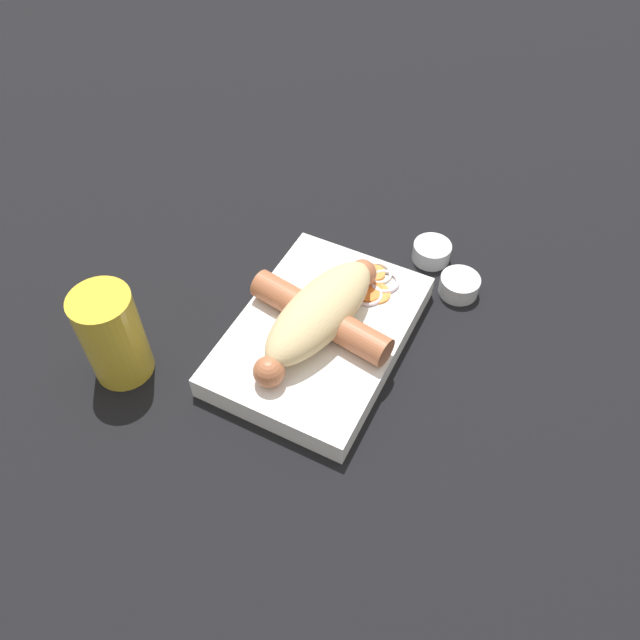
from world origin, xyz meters
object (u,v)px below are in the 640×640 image
food_tray (320,334)px  sausage (319,319)px  condiment_cup_near (459,286)px  drink_glass (113,336)px  condiment_cup_far (431,253)px  bread_roll (319,315)px

food_tray → sausage: (-0.00, -0.00, 0.03)m
condiment_cup_near → drink_glass: (-0.26, 0.28, 0.04)m
food_tray → condiment_cup_far: food_tray is taller
condiment_cup_near → drink_glass: size_ratio=0.42×
condiment_cup_near → drink_glass: 0.38m
food_tray → drink_glass: (-0.12, 0.17, 0.04)m
condiment_cup_near → sausage: bearing=142.6°
bread_roll → sausage: 0.01m
bread_roll → condiment_cup_far: bread_roll is taller
bread_roll → condiment_cup_far: (0.18, -0.06, -0.04)m
food_tray → bread_roll: (-0.00, -0.00, 0.04)m
sausage → drink_glass: drink_glass is taller
bread_roll → drink_glass: bearing=124.9°
drink_glass → condiment_cup_near: bearing=-46.7°
condiment_cup_far → bread_roll: bearing=161.6°
condiment_cup_near → bread_roll: bearing=143.0°
condiment_cup_far → condiment_cup_near: bearing=-128.3°
food_tray → condiment_cup_far: 0.19m
food_tray → condiment_cup_near: (0.14, -0.11, -0.00)m
bread_roll → sausage: size_ratio=0.89×
food_tray → condiment_cup_near: size_ratio=5.26×
food_tray → sausage: 0.03m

